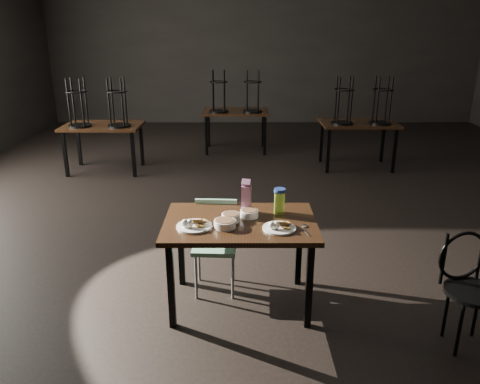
{
  "coord_description": "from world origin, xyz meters",
  "views": [
    {
      "loc": [
        -0.59,
        -5.26,
        2.2
      ],
      "look_at": [
        -0.58,
        -1.46,
        0.85
      ],
      "focal_mm": 35.0,
      "sensor_mm": 36.0,
      "label": 1
    }
  ],
  "objects_px": {
    "bentwood_chair": "(468,281)",
    "school_chair": "(215,237)",
    "main_table": "(240,230)",
    "water_bottle": "(280,201)",
    "juice_carton": "(246,197)"
  },
  "relations": [
    {
      "from": "main_table",
      "to": "school_chair",
      "type": "xyz_separation_m",
      "value": [
        -0.21,
        0.28,
        -0.2
      ]
    },
    {
      "from": "bentwood_chair",
      "to": "main_table",
      "type": "bearing_deg",
      "value": 151.57
    },
    {
      "from": "main_table",
      "to": "water_bottle",
      "type": "relative_size",
      "value": 5.68
    },
    {
      "from": "main_table",
      "to": "school_chair",
      "type": "relative_size",
      "value": 1.52
    },
    {
      "from": "bentwood_chair",
      "to": "school_chair",
      "type": "relative_size",
      "value": 1.06
    },
    {
      "from": "bentwood_chair",
      "to": "school_chair",
      "type": "distance_m",
      "value": 1.99
    },
    {
      "from": "juice_carton",
      "to": "water_bottle",
      "type": "relative_size",
      "value": 1.36
    },
    {
      "from": "water_bottle",
      "to": "juice_carton",
      "type": "bearing_deg",
      "value": 176.04
    },
    {
      "from": "juice_carton",
      "to": "school_chair",
      "type": "height_order",
      "value": "juice_carton"
    },
    {
      "from": "water_bottle",
      "to": "school_chair",
      "type": "relative_size",
      "value": 0.27
    },
    {
      "from": "main_table",
      "to": "school_chair",
      "type": "distance_m",
      "value": 0.41
    },
    {
      "from": "bentwood_chair",
      "to": "school_chair",
      "type": "bearing_deg",
      "value": 145.49
    },
    {
      "from": "bentwood_chair",
      "to": "juice_carton",
      "type": "bearing_deg",
      "value": 145.15
    },
    {
      "from": "juice_carton",
      "to": "water_bottle",
      "type": "height_order",
      "value": "juice_carton"
    },
    {
      "from": "bentwood_chair",
      "to": "school_chair",
      "type": "xyz_separation_m",
      "value": [
        -1.83,
        0.78,
        -0.02
      ]
    }
  ]
}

